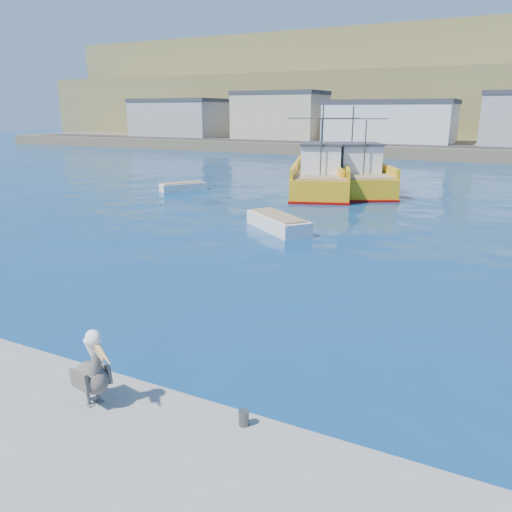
{
  "coord_description": "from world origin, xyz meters",
  "views": [
    {
      "loc": [
        6.89,
        -10.56,
        6.22
      ],
      "look_at": [
        -0.55,
        4.1,
        1.4
      ],
      "focal_mm": 35.0,
      "sensor_mm": 36.0,
      "label": 1
    }
  ],
  "objects_px": {
    "skiff_mid": "(278,224)",
    "skiff_extra": "(330,178)",
    "trawler_yellow_a": "(321,177)",
    "pelican": "(92,372)",
    "trawler_yellow_b": "(354,177)",
    "skiff_left": "(183,187)"
  },
  "relations": [
    {
      "from": "trawler_yellow_a",
      "to": "skiff_left",
      "type": "relative_size",
      "value": 3.6
    },
    {
      "from": "skiff_left",
      "to": "pelican",
      "type": "xyz_separation_m",
      "value": [
        16.46,
        -26.66,
        0.97
      ]
    },
    {
      "from": "trawler_yellow_b",
      "to": "trawler_yellow_a",
      "type": "bearing_deg",
      "value": -139.03
    },
    {
      "from": "trawler_yellow_b",
      "to": "pelican",
      "type": "distance_m",
      "value": 33.36
    },
    {
      "from": "trawler_yellow_a",
      "to": "skiff_left",
      "type": "xyz_separation_m",
      "value": [
        -10.02,
        -4.55,
        -0.86
      ]
    },
    {
      "from": "trawler_yellow_a",
      "to": "pelican",
      "type": "distance_m",
      "value": 31.87
    },
    {
      "from": "trawler_yellow_a",
      "to": "trawler_yellow_b",
      "type": "xyz_separation_m",
      "value": [
        2.15,
        1.86,
        -0.02
      ]
    },
    {
      "from": "pelican",
      "to": "skiff_extra",
      "type": "bearing_deg",
      "value": 101.63
    },
    {
      "from": "skiff_mid",
      "to": "skiff_extra",
      "type": "height_order",
      "value": "skiff_mid"
    },
    {
      "from": "trawler_yellow_a",
      "to": "skiff_extra",
      "type": "relative_size",
      "value": 3.6
    },
    {
      "from": "skiff_mid",
      "to": "pelican",
      "type": "height_order",
      "value": "pelican"
    },
    {
      "from": "skiff_mid",
      "to": "skiff_extra",
      "type": "bearing_deg",
      "value": 100.72
    },
    {
      "from": "trawler_yellow_a",
      "to": "pelican",
      "type": "bearing_deg",
      "value": -78.33
    },
    {
      "from": "skiff_extra",
      "to": "skiff_left",
      "type": "bearing_deg",
      "value": -129.74
    },
    {
      "from": "skiff_left",
      "to": "skiff_mid",
      "type": "xyz_separation_m",
      "value": [
        12.52,
        -9.08,
        0.07
      ]
    },
    {
      "from": "trawler_yellow_a",
      "to": "skiff_extra",
      "type": "bearing_deg",
      "value": 101.45
    },
    {
      "from": "trawler_yellow_a",
      "to": "skiff_left",
      "type": "bearing_deg",
      "value": -155.55
    },
    {
      "from": "trawler_yellow_a",
      "to": "pelican",
      "type": "xyz_separation_m",
      "value": [
        6.45,
        -31.21,
        0.11
      ]
    },
    {
      "from": "trawler_yellow_a",
      "to": "skiff_left",
      "type": "distance_m",
      "value": 11.04
    },
    {
      "from": "pelican",
      "to": "trawler_yellow_b",
      "type": "bearing_deg",
      "value": 97.4
    },
    {
      "from": "skiff_left",
      "to": "skiff_mid",
      "type": "bearing_deg",
      "value": -35.95
    },
    {
      "from": "trawler_yellow_b",
      "to": "skiff_left",
      "type": "distance_m",
      "value": 13.78
    }
  ]
}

